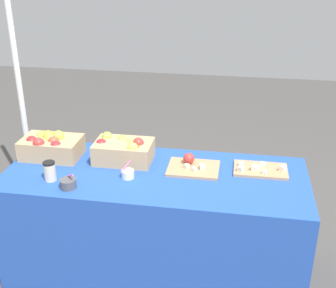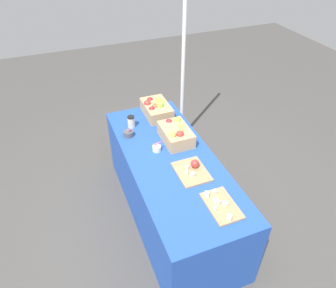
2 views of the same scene
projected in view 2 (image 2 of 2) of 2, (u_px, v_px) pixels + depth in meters
name	position (u px, v px, depth m)	size (l,w,h in m)	color
ground_plane	(171.00, 213.00, 3.25)	(10.00, 10.00, 0.00)	#474442
table	(171.00, 188.00, 3.02)	(1.90, 0.76, 0.74)	#234CAD
apple_crate_left	(156.00, 108.00, 3.32)	(0.39, 0.25, 0.18)	tan
apple_crate_middle	(176.00, 134.00, 2.96)	(0.37, 0.25, 0.17)	tan
cutting_board_front	(192.00, 170.00, 2.64)	(0.33, 0.25, 0.09)	tan
cutting_board_back	(221.00, 205.00, 2.35)	(0.34, 0.21, 0.06)	tan
sample_bowl_near	(157.00, 148.00, 2.87)	(0.08, 0.08, 0.10)	silver
sample_bowl_mid	(129.00, 134.00, 3.05)	(0.10, 0.10, 0.10)	#4C4C51
coffee_cup	(131.00, 122.00, 3.15)	(0.07, 0.07, 0.12)	beige
tent_pole	(183.00, 61.00, 3.61)	(0.04, 0.04, 2.20)	white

